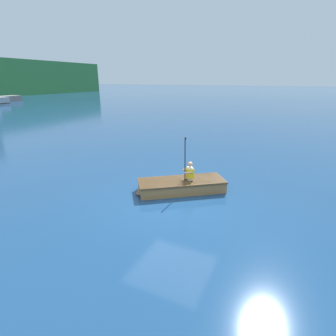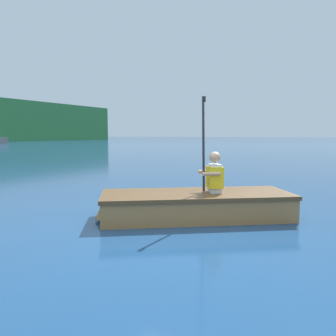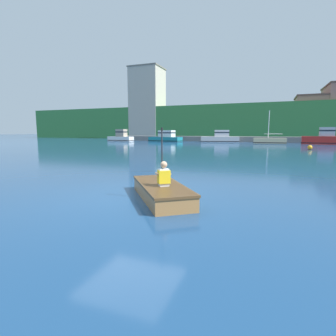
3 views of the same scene
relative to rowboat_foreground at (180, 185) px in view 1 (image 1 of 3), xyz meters
name	(u,v)px [view 1 (image 1 of 3)]	position (x,y,z in m)	size (l,w,h in m)	color
ground_plane	(173,202)	(-0.83, -0.11, -0.22)	(300.00, 300.00, 0.00)	navy
rowboat_foreground	(180,185)	(0.00, 0.00, 0.00)	(2.52, 2.89, 0.39)	#A3703D
person_paddler	(190,171)	(0.19, -0.25, 0.46)	(0.45, 0.45, 1.44)	silver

